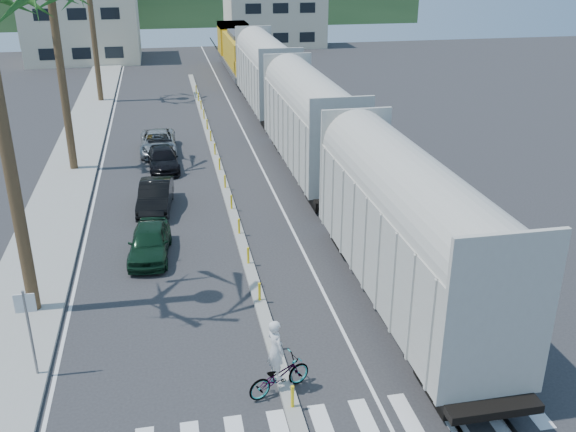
% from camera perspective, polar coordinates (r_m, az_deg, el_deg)
% --- Properties ---
extents(ground, '(140.00, 140.00, 0.00)m').
position_cam_1_polar(ground, '(19.72, -0.21, -15.09)').
color(ground, '#28282B').
rests_on(ground, ground).
extents(sidewalk, '(3.00, 90.00, 0.15)m').
position_cam_1_polar(sidewalk, '(42.38, -18.31, 5.25)').
color(sidewalk, gray).
rests_on(sidewalk, ground).
extents(rails, '(1.56, 100.00, 0.06)m').
position_cam_1_polar(rails, '(45.61, -0.75, 7.57)').
color(rails, black).
rests_on(rails, ground).
extents(median, '(0.45, 60.00, 0.85)m').
position_cam_1_polar(median, '(37.33, -6.07, 3.99)').
color(median, gray).
rests_on(median, ground).
extents(lane_markings, '(9.42, 90.00, 0.01)m').
position_cam_1_polar(lane_markings, '(42.04, -9.67, 5.86)').
color(lane_markings, silver).
rests_on(lane_markings, ground).
extents(freight_train, '(3.00, 60.94, 5.85)m').
position_cam_1_polar(freight_train, '(41.50, 0.14, 10.11)').
color(freight_train, '#B5B1A6').
rests_on(freight_train, ground).
extents(street_sign, '(0.60, 0.08, 3.00)m').
position_cam_1_polar(street_sign, '(20.50, -22.09, -8.71)').
color(street_sign, slate).
rests_on(street_sign, ground).
extents(buildings, '(38.00, 27.00, 10.00)m').
position_cam_1_polar(buildings, '(87.31, -14.06, 17.24)').
color(buildings, beige).
rests_on(buildings, ground).
extents(car_lead, '(2.34, 4.33, 1.38)m').
position_cam_1_polar(car_lead, '(27.46, -12.21, -2.26)').
color(car_lead, black).
rests_on(car_lead, ground).
extents(car_second, '(2.36, 4.58, 1.41)m').
position_cam_1_polar(car_second, '(32.34, -11.70, 1.75)').
color(car_second, black).
rests_on(car_second, ground).
extents(car_third, '(2.19, 4.40, 1.22)m').
position_cam_1_polar(car_third, '(38.24, -11.05, 4.98)').
color(car_third, black).
rests_on(car_third, ground).
extents(car_rear, '(2.26, 4.82, 1.33)m').
position_cam_1_polar(car_rear, '(41.51, -11.49, 6.46)').
color(car_rear, '#9A9D9F').
rests_on(car_rear, ground).
extents(cyclist, '(2.15, 2.55, 2.42)m').
position_cam_1_polar(cyclist, '(19.18, -0.87, -13.50)').
color(cyclist, '#9EA0A5').
rests_on(cyclist, ground).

